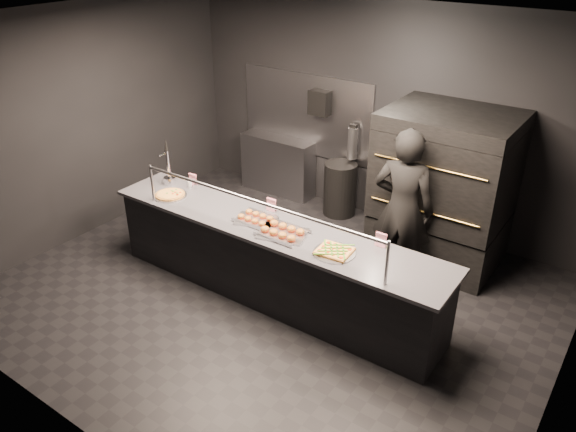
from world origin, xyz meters
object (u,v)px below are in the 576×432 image
object	(u,v)px
prep_shelf	(278,165)
fire_extinguisher	(353,143)
slider_tray_b	(283,232)
towel_dispenser	(320,103)
square_pizza	(334,251)
worker	(402,209)
slider_tray_a	(255,219)
beer_tap	(169,171)
pizza_oven	(444,188)
round_pizza	(170,195)
service_counter	(272,261)
trash_bin	(340,189)

from	to	relation	value
prep_shelf	fire_extinguisher	size ratio (longest dim) A/B	2.38
slider_tray_b	towel_dispenser	bearing A→B (deg)	114.12
towel_dispenser	square_pizza	xyz separation A→B (m)	(1.75, -2.50, -0.61)
square_pizza	worker	size ratio (longest dim) A/B	0.22
fire_extinguisher	slider_tray_a	distance (m)	2.42
towel_dispenser	beer_tap	size ratio (longest dim) A/B	0.59
pizza_oven	round_pizza	xyz separation A→B (m)	(-2.63, -2.01, -0.03)
fire_extinguisher	beer_tap	size ratio (longest dim) A/B	0.86
slider_tray_a	worker	distance (m)	1.66
square_pizza	service_counter	bearing A→B (deg)	172.95
prep_shelf	trash_bin	distance (m)	1.19
pizza_oven	towel_dispenser	world-z (taller)	pizza_oven
fire_extinguisher	slider_tray_b	distance (m)	2.56
service_counter	pizza_oven	world-z (taller)	pizza_oven
pizza_oven	beer_tap	xyz separation A→B (m)	(-2.89, -1.76, 0.12)
prep_shelf	round_pizza	xyz separation A→B (m)	(0.17, -2.43, 0.49)
slider_tray_b	slider_tray_a	bearing A→B (deg)	169.60
slider_tray_a	square_pizza	bearing A→B (deg)	-4.81
round_pizza	beer_tap	bearing A→B (deg)	135.83
beer_tap	fire_extinguisher	bearing A→B (deg)	59.35
slider_tray_a	trash_bin	world-z (taller)	slider_tray_a
trash_bin	towel_dispenser	bearing A→B (deg)	160.61
service_counter	prep_shelf	xyz separation A→B (m)	(-1.60, 2.32, -0.01)
pizza_oven	fire_extinguisher	xyz separation A→B (m)	(-1.55, 0.50, 0.09)
fire_extinguisher	slider_tray_a	size ratio (longest dim) A/B	1.00
service_counter	pizza_oven	bearing A→B (deg)	57.73
slider_tray_a	round_pizza	bearing A→B (deg)	-175.69
trash_bin	beer_tap	bearing A→B (deg)	-121.46
worker	towel_dispenser	bearing A→B (deg)	-43.03
beer_tap	trash_bin	world-z (taller)	beer_tap
pizza_oven	round_pizza	distance (m)	3.31
square_pizza	round_pizza	bearing A→B (deg)	-179.93
pizza_oven	worker	world-z (taller)	same
beer_tap	worker	distance (m)	2.88
slider_tray_a	slider_tray_b	world-z (taller)	slider_tray_b
beer_tap	square_pizza	distance (m)	2.55
fire_extinguisher	worker	distance (m)	1.89
pizza_oven	worker	bearing A→B (deg)	-102.42
towel_dispenser	worker	bearing A→B (deg)	-33.82
square_pizza	trash_bin	distance (m)	2.70
towel_dispenser	round_pizza	bearing A→B (deg)	-101.96
beer_tap	round_pizza	bearing A→B (deg)	-44.17
service_counter	worker	size ratio (longest dim) A/B	2.15
beer_tap	slider_tray_b	distance (m)	1.92
round_pizza	worker	distance (m)	2.74
square_pizza	worker	xyz separation A→B (m)	(0.17, 1.21, 0.02)
square_pizza	beer_tap	bearing A→B (deg)	174.41
slider_tray_a	worker	world-z (taller)	worker
towel_dispenser	fire_extinguisher	bearing A→B (deg)	1.04
service_counter	square_pizza	size ratio (longest dim) A/B	9.71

